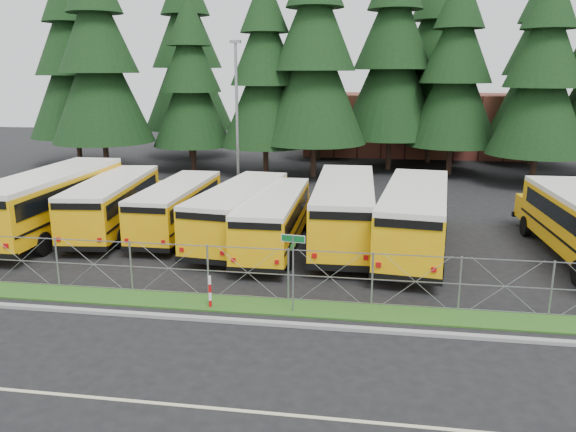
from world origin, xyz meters
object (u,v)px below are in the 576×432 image
Objects in this scene: bus_2 at (180,208)px; street_sign at (293,257)px; bus_0 at (56,203)px; bus_5 at (345,212)px; bus_3 at (242,214)px; bus_6 at (415,219)px; striped_bollard at (210,292)px; light_standard at (237,113)px; bus_1 at (116,204)px; bus_4 at (275,221)px.

street_sign is at bearing -51.45° from bus_2.
bus_5 is at bearing 2.27° from bus_0.
street_sign is (13.43, -8.07, 0.41)m from bus_0.
bus_6 reaches higher than bus_3.
bus_5 is at bearing 64.07° from striped_bollard.
street_sign is (3.72, -8.18, 0.65)m from bus_3.
bus_3 is at bearing 95.39° from striped_bollard.
street_sign is at bearing -30.90° from bus_0.
light_standard is (0.69, 10.00, 4.20)m from bus_2.
bus_1 is 3.80× the size of street_sign.
striped_bollard is at bearing -64.78° from bus_2.
striped_bollard is at bearing -117.23° from bus_5.
bus_3 is (9.72, 0.11, -0.24)m from bus_0.
bus_0 is 1.25× the size of bus_2.
bus_4 is 0.86× the size of bus_5.
street_sign is at bearing -113.70° from bus_6.
striped_bollard is at bearing -127.06° from bus_6.
bus_5 reaches higher than bus_3.
bus_2 is 8.55m from bus_5.
light_standard reaches higher than street_sign.
striped_bollard is at bearing -56.13° from bus_1.
bus_0 is 10.31× the size of striped_bollard.
bus_6 reaches higher than bus_4.
bus_4 is at bearing -19.94° from bus_3.
bus_0 is 13.32m from striped_bollard.
street_sign is (7.24, -9.15, 0.73)m from bus_2.
striped_bollard is (10.49, -8.14, -1.02)m from bus_0.
light_standard reaches higher than bus_1.
street_sign reaches higher than bus_2.
bus_1 is at bearing 168.45° from bus_4.
bus_0 is at bearing -179.12° from bus_5.
striped_bollard is (7.74, -9.09, -0.80)m from bus_1.
bus_6 is at bearing 46.02° from striped_bollard.
bus_1 is 11.98m from bus_5.
bus_6 is 8.98m from street_sign.
bus_2 is at bearing 171.22° from bus_3.
bus_2 is 0.98× the size of light_standard.
striped_bollard is (-1.04, -7.34, -0.73)m from bus_4.
bus_5 is at bearing 81.52° from street_sign.
street_sign is at bearing -75.62° from bus_4.
bus_4 is at bearing -169.15° from bus_6.
bus_0 is 18.01m from bus_6.
light_standard is at bearing 111.11° from bus_4.
street_sign is 2.34× the size of striped_bollard.
bus_0 reaches higher than bus_5.
bus_2 is 10.19m from striped_bollard.
bus_0 is at bearing -169.95° from bus_2.
bus_3 is 8.80× the size of striped_bollard.
bus_6 is 16.43m from light_standard.
bus_6 reaches higher than street_sign.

